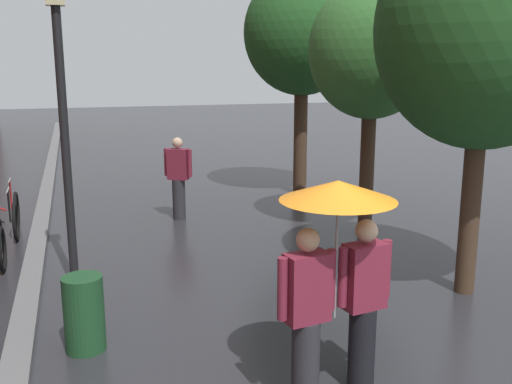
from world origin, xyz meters
name	(u,v)px	position (x,y,z in m)	size (l,w,h in m)	color
kerb_strip	(45,200)	(-3.20, 10.00, 0.06)	(0.30, 36.00, 0.12)	slate
street_tree_0	(485,30)	(2.55, 2.63, 3.51)	(2.78, 2.78, 5.06)	#473323
street_tree_1	(372,52)	(2.63, 5.70, 3.30)	(2.24, 2.24, 4.54)	#473323
street_tree_2	(302,34)	(2.66, 9.11, 3.75)	(2.68, 2.68, 5.21)	#473323
couple_under_umbrella	(337,260)	(-0.29, 0.79, 1.36)	(1.21, 1.05, 2.09)	#2D2D33
street_lamp_post	(63,114)	(-2.60, 4.50, 2.43)	(0.24, 0.24, 4.15)	black
litter_bin	(84,314)	(-2.50, 2.45, 0.42)	(0.44, 0.44, 0.85)	#1E4C28
pedestrian_walking_midground	(178,178)	(-0.53, 7.67, 0.85)	(0.51, 0.40, 1.66)	#2D2D33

